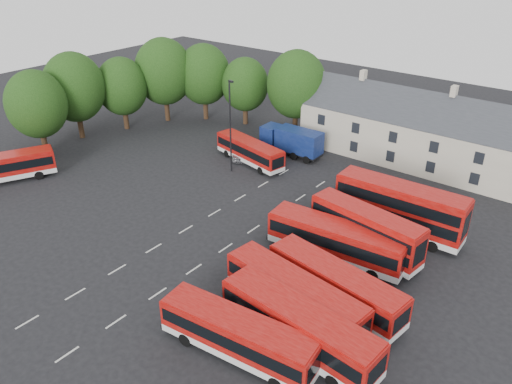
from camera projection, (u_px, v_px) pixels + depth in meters
ground at (170, 239)px, 45.72m from camera, size 140.00×140.00×0.00m
lane_markings at (205, 238)px, 45.73m from camera, size 5.15×33.80×0.01m
treeline at (166, 83)px, 67.41m from camera, size 29.92×32.59×12.01m
terrace_houses at (445, 139)px, 57.09m from camera, size 35.70×7.13×10.06m
bus_row_a at (238, 334)px, 32.35m from camera, size 11.23×3.77×3.11m
bus_row_b at (299, 324)px, 32.94m from camera, size 11.98×3.68×3.34m
bus_row_c at (294, 293)px, 35.81m from camera, size 11.78×4.03×3.26m
bus_row_d at (335, 283)px, 36.93m from camera, size 11.51×4.13×3.18m
bus_row_e at (336, 239)px, 42.04m from camera, size 12.11×3.89×3.37m
bus_dd_south at (366, 229)px, 42.64m from camera, size 10.51×3.73×4.22m
bus_dd_north at (400, 206)px, 45.46m from camera, size 11.93×3.13×4.86m
bus_west at (1, 166)px, 55.21m from camera, size 6.90×11.06×3.12m
bus_north at (250, 150)px, 59.74m from camera, size 10.30×4.25×2.84m
box_truck at (292, 140)px, 61.80m from camera, size 8.04×2.69×3.50m
silver_car at (239, 152)px, 61.56m from camera, size 4.11×4.36×1.46m
lamppost at (230, 124)px, 55.84m from camera, size 0.75×0.41×10.82m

